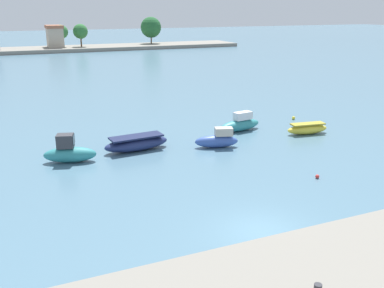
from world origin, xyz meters
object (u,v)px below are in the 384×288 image
(moored_boat_2, at_px, (137,143))
(mooring_buoy_3, at_px, (294,118))
(moored_boat_5, at_px, (307,129))
(moored_boat_3, at_px, (218,140))
(moored_boat_1, at_px, (69,152))
(mooring_buoy_2, at_px, (317,176))
(moored_boat_4, at_px, (240,124))

(moored_boat_2, xyz_separation_m, mooring_buoy_3, (16.55, 3.08, -0.39))
(moored_boat_2, height_order, moored_boat_5, moored_boat_2)
(moored_boat_2, distance_m, mooring_buoy_3, 16.84)
(moored_boat_3, height_order, moored_boat_5, moored_boat_3)
(moored_boat_2, bearing_deg, mooring_buoy_3, 5.48)
(moored_boat_1, relative_size, mooring_buoy_2, 15.23)
(mooring_buoy_2, xyz_separation_m, mooring_buoy_3, (7.57, 13.02, 0.03))
(mooring_buoy_3, bearing_deg, moored_boat_2, -169.45)
(moored_boat_4, xyz_separation_m, mooring_buoy_3, (6.66, 1.41, -0.45))
(mooring_buoy_2, bearing_deg, mooring_buoy_3, 59.82)
(moored_boat_1, height_order, moored_boat_4, moored_boat_1)
(moored_boat_1, relative_size, moored_boat_3, 1.09)
(moored_boat_4, bearing_deg, mooring_buoy_3, 2.54)
(moored_boat_2, bearing_deg, moored_boat_5, -10.77)
(moored_boat_3, height_order, moored_boat_4, moored_boat_4)
(moored_boat_2, xyz_separation_m, moored_boat_3, (5.97, -1.76, 0.06))
(moored_boat_1, distance_m, mooring_buoy_2, 16.80)
(moored_boat_3, distance_m, moored_boat_5, 8.70)
(moored_boat_2, relative_size, moored_boat_3, 1.46)
(moored_boat_1, distance_m, moored_boat_4, 15.11)
(moored_boat_4, xyz_separation_m, moored_boat_5, (4.78, -3.14, -0.16))
(moored_boat_4, xyz_separation_m, mooring_buoy_2, (-0.92, -11.62, -0.49))
(moored_boat_4, distance_m, mooring_buoy_2, 11.66)
(moored_boat_2, height_order, mooring_buoy_2, moored_boat_2)
(moored_boat_3, xyz_separation_m, mooring_buoy_3, (10.57, 4.84, -0.45))
(moored_boat_1, distance_m, moored_boat_3, 11.06)
(mooring_buoy_2, relative_size, mooring_buoy_3, 0.79)
(moored_boat_4, bearing_deg, moored_boat_2, -179.81)
(moored_boat_2, bearing_deg, moored_boat_3, -21.50)
(moored_boat_2, bearing_deg, moored_boat_1, -177.31)
(moored_boat_2, height_order, moored_boat_4, moored_boat_4)
(moored_boat_3, distance_m, mooring_buoy_2, 8.73)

